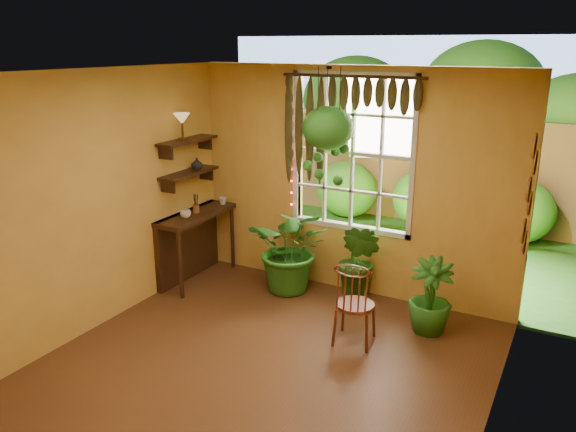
# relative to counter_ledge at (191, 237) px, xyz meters

# --- Properties ---
(floor) EXTENTS (4.50, 4.50, 0.00)m
(floor) POSITION_rel_counter_ledge_xyz_m (1.91, -1.60, -0.55)
(floor) COLOR #573018
(floor) RESTS_ON ground
(ceiling) EXTENTS (4.50, 4.50, 0.00)m
(ceiling) POSITION_rel_counter_ledge_xyz_m (1.91, -1.60, 2.15)
(ceiling) COLOR silver
(ceiling) RESTS_ON wall_back
(wall_back) EXTENTS (4.00, 0.00, 4.00)m
(wall_back) POSITION_rel_counter_ledge_xyz_m (1.91, 0.65, 0.80)
(wall_back) COLOR #E4B34E
(wall_back) RESTS_ON floor
(wall_left) EXTENTS (0.00, 4.50, 4.50)m
(wall_left) POSITION_rel_counter_ledge_xyz_m (-0.09, -1.60, 0.80)
(wall_left) COLOR #E4B34E
(wall_left) RESTS_ON floor
(wall_right) EXTENTS (0.00, 4.50, 4.50)m
(wall_right) POSITION_rel_counter_ledge_xyz_m (3.91, -1.60, 0.80)
(wall_right) COLOR #E4B34E
(wall_right) RESTS_ON floor
(window) EXTENTS (1.52, 0.10, 1.86)m
(window) POSITION_rel_counter_ledge_xyz_m (1.91, 0.68, 1.15)
(window) COLOR silver
(window) RESTS_ON wall_back
(valance_vine) EXTENTS (1.70, 0.12, 1.10)m
(valance_vine) POSITION_rel_counter_ledge_xyz_m (1.82, 0.56, 1.73)
(valance_vine) COLOR #341C0E
(valance_vine) RESTS_ON window
(string_lights) EXTENTS (0.03, 0.03, 1.54)m
(string_lights) POSITION_rel_counter_ledge_xyz_m (1.15, 0.59, 1.20)
(string_lights) COLOR #FF2633
(string_lights) RESTS_ON window
(wall_plates) EXTENTS (0.04, 0.32, 1.10)m
(wall_plates) POSITION_rel_counter_ledge_xyz_m (3.89, 0.19, 1.00)
(wall_plates) COLOR beige
(wall_plates) RESTS_ON wall_right
(counter_ledge) EXTENTS (0.40, 1.20, 0.90)m
(counter_ledge) POSITION_rel_counter_ledge_xyz_m (0.00, 0.00, 0.00)
(counter_ledge) COLOR #341C0E
(counter_ledge) RESTS_ON floor
(shelf_lower) EXTENTS (0.25, 0.90, 0.04)m
(shelf_lower) POSITION_rel_counter_ledge_xyz_m (0.03, 0.00, 0.85)
(shelf_lower) COLOR #341C0E
(shelf_lower) RESTS_ON wall_left
(shelf_upper) EXTENTS (0.25, 0.90, 0.04)m
(shelf_upper) POSITION_rel_counter_ledge_xyz_m (0.03, 0.00, 1.25)
(shelf_upper) COLOR #341C0E
(shelf_upper) RESTS_ON wall_left
(backyard) EXTENTS (14.00, 10.00, 12.00)m
(backyard) POSITION_rel_counter_ledge_xyz_m (2.15, 5.27, 0.73)
(backyard) COLOR #24601B
(backyard) RESTS_ON ground
(windsor_chair) EXTENTS (0.44, 0.46, 1.04)m
(windsor_chair) POSITION_rel_counter_ledge_xyz_m (2.48, -0.56, -0.25)
(windsor_chair) COLOR brown
(windsor_chair) RESTS_ON floor
(potted_plant_left) EXTENTS (1.16, 1.06, 1.10)m
(potted_plant_left) POSITION_rel_counter_ledge_xyz_m (1.33, 0.27, -0.00)
(potted_plant_left) COLOR #1E5216
(potted_plant_left) RESTS_ON floor
(potted_plant_mid) EXTENTS (0.63, 0.56, 0.95)m
(potted_plant_mid) POSITION_rel_counter_ledge_xyz_m (2.13, 0.46, -0.08)
(potted_plant_mid) COLOR #1E5216
(potted_plant_mid) RESTS_ON floor
(potted_plant_right) EXTENTS (0.57, 0.57, 0.81)m
(potted_plant_right) POSITION_rel_counter_ledge_xyz_m (3.09, 0.05, -0.15)
(potted_plant_right) COLOR #1E5216
(potted_plant_right) RESTS_ON floor
(hanging_basket) EXTENTS (0.57, 0.57, 1.30)m
(hanging_basket) POSITION_rel_counter_ledge_xyz_m (1.76, 0.30, 1.41)
(hanging_basket) COLOR black
(hanging_basket) RESTS_ON ceiling
(cup_a) EXTENTS (0.15, 0.15, 0.10)m
(cup_a) POSITION_rel_counter_ledge_xyz_m (0.13, -0.23, 0.40)
(cup_a) COLOR silver
(cup_a) RESTS_ON counter_ledge
(cup_b) EXTENTS (0.14, 0.14, 0.10)m
(cup_b) POSITION_rel_counter_ledge_xyz_m (0.19, 0.47, 0.40)
(cup_b) COLOR beige
(cup_b) RESTS_ON counter_ledge
(brush_jar) EXTENTS (0.08, 0.08, 0.30)m
(brush_jar) POSITION_rel_counter_ledge_xyz_m (0.11, 0.00, 0.46)
(brush_jar) COLOR brown
(brush_jar) RESTS_ON counter_ledge
(shelf_vase) EXTENTS (0.18, 0.18, 0.15)m
(shelf_vase) POSITION_rel_counter_ledge_xyz_m (0.04, 0.15, 0.94)
(shelf_vase) COLOR #B2AD99
(shelf_vase) RESTS_ON shelf_lower
(tiffany_lamp) EXTENTS (0.19, 0.19, 0.32)m
(tiffany_lamp) POSITION_rel_counter_ledge_xyz_m (0.05, -0.10, 1.50)
(tiffany_lamp) COLOR #553B18
(tiffany_lamp) RESTS_ON shelf_upper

